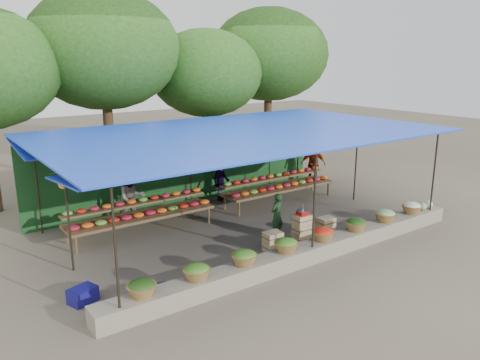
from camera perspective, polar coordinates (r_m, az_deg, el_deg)
ground at (r=13.61m, az=0.18°, el=-5.85°), size 60.00×60.00×0.00m
stone_curb at (r=11.57m, az=8.25°, el=-8.77°), size 10.60×0.55×0.40m
stall_canopy at (r=12.97m, az=0.01°, el=5.36°), size 10.80×6.60×2.82m
produce_baskets at (r=11.37m, az=7.95°, el=-7.21°), size 8.98×0.58×0.34m
netting_backdrop at (r=15.80m, az=-6.49°, el=1.72°), size 10.60×0.06×2.50m
tree_row at (r=18.24m, az=-10.04°, el=14.27°), size 16.51×5.50×7.12m
fruit_table_left at (r=13.37m, az=-11.99°, el=-3.82°), size 4.21×0.95×0.93m
fruit_table_right at (r=15.91m, az=4.69°, el=-0.54°), size 4.21×0.95×0.93m
crate_counter at (r=12.58m, az=7.46°, el=-6.24°), size 2.36×0.36×0.77m
weighing_scale at (r=12.41m, az=7.63°, el=-3.92°), size 0.29×0.29×0.31m
vendor_seated at (r=12.88m, az=4.53°, el=-4.24°), size 0.50×0.40×1.21m
customer_left at (r=14.03m, az=-13.07°, el=-2.16°), size 0.84×0.68×1.60m
customer_mid at (r=15.95m, az=-2.23°, el=0.16°), size 1.15×1.00×1.55m
customer_right at (r=18.11m, az=8.89°, el=1.92°), size 1.03×0.86×1.64m
blue_crate_front at (r=9.83m, az=-10.14°, el=-13.56°), size 0.66×0.57×0.33m
blue_crate_back at (r=10.18m, az=-18.62°, el=-13.15°), size 0.62×0.52×0.32m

